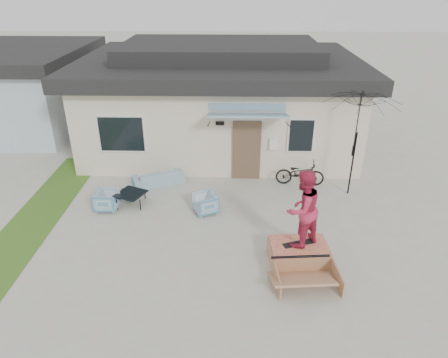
{
  "coord_description": "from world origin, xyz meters",
  "views": [
    {
      "loc": [
        0.54,
        -8.25,
        6.39
      ],
      "look_at": [
        0.3,
        1.8,
        1.3
      ],
      "focal_mm": 32.53,
      "sensor_mm": 36.0,
      "label": 1
    }
  ],
  "objects_px": {
    "loveseat": "(158,175)",
    "bicycle": "(300,171)",
    "coffee_table": "(131,198)",
    "skate_ramp": "(298,253)",
    "armchair_left": "(107,199)",
    "skateboard": "(299,243)",
    "armchair_right": "(205,202)",
    "skater": "(303,208)",
    "patio_umbrella": "(355,143)"
  },
  "relations": [
    {
      "from": "loveseat",
      "to": "skateboard",
      "type": "height_order",
      "value": "loveseat"
    },
    {
      "from": "armchair_right",
      "to": "skater",
      "type": "bearing_deg",
      "value": 24.13
    },
    {
      "from": "armchair_right",
      "to": "bicycle",
      "type": "height_order",
      "value": "bicycle"
    },
    {
      "from": "armchair_right",
      "to": "patio_umbrella",
      "type": "relative_size",
      "value": 0.23
    },
    {
      "from": "coffee_table",
      "to": "skate_ramp",
      "type": "relative_size",
      "value": 0.42
    },
    {
      "from": "bicycle",
      "to": "skater",
      "type": "bearing_deg",
      "value": 176.95
    },
    {
      "from": "bicycle",
      "to": "skate_ramp",
      "type": "bearing_deg",
      "value": 177.09
    },
    {
      "from": "armchair_left",
      "to": "coffee_table",
      "type": "bearing_deg",
      "value": -62.3
    },
    {
      "from": "armchair_left",
      "to": "coffee_table",
      "type": "xyz_separation_m",
      "value": [
        0.65,
        0.33,
        -0.15
      ]
    },
    {
      "from": "skate_ramp",
      "to": "skater",
      "type": "relative_size",
      "value": 0.94
    },
    {
      "from": "armchair_left",
      "to": "armchair_right",
      "type": "relative_size",
      "value": 1.02
    },
    {
      "from": "skate_ramp",
      "to": "skateboard",
      "type": "xyz_separation_m",
      "value": [
        -0.0,
        0.05,
        0.26
      ]
    },
    {
      "from": "skateboard",
      "to": "skate_ramp",
      "type": "bearing_deg",
      "value": -103.77
    },
    {
      "from": "bicycle",
      "to": "skateboard",
      "type": "relative_size",
      "value": 1.98
    },
    {
      "from": "skateboard",
      "to": "armchair_left",
      "type": "bearing_deg",
      "value": 138.73
    },
    {
      "from": "loveseat",
      "to": "skate_ramp",
      "type": "distance_m",
      "value": 5.81
    },
    {
      "from": "loveseat",
      "to": "bicycle",
      "type": "height_order",
      "value": "bicycle"
    },
    {
      "from": "skateboard",
      "to": "coffee_table",
      "type": "bearing_deg",
      "value": 132.9
    },
    {
      "from": "skateboard",
      "to": "bicycle",
      "type": "bearing_deg",
      "value": 63.07
    },
    {
      "from": "armchair_left",
      "to": "skateboard",
      "type": "relative_size",
      "value": 0.83
    },
    {
      "from": "loveseat",
      "to": "skater",
      "type": "relative_size",
      "value": 0.87
    },
    {
      "from": "bicycle",
      "to": "skateboard",
      "type": "height_order",
      "value": "bicycle"
    },
    {
      "from": "armchair_right",
      "to": "coffee_table",
      "type": "distance_m",
      "value": 2.37
    },
    {
      "from": "loveseat",
      "to": "skateboard",
      "type": "bearing_deg",
      "value": 114.26
    },
    {
      "from": "armchair_left",
      "to": "bicycle",
      "type": "distance_m",
      "value": 6.29
    },
    {
      "from": "armchair_right",
      "to": "bicycle",
      "type": "xyz_separation_m",
      "value": [
        3.06,
        1.86,
        0.18
      ]
    },
    {
      "from": "bicycle",
      "to": "skate_ramp",
      "type": "height_order",
      "value": "bicycle"
    },
    {
      "from": "armchair_right",
      "to": "patio_umbrella",
      "type": "height_order",
      "value": "patio_umbrella"
    },
    {
      "from": "patio_umbrella",
      "to": "loveseat",
      "type": "bearing_deg",
      "value": 175.36
    },
    {
      "from": "coffee_table",
      "to": "skate_ramp",
      "type": "distance_m",
      "value": 5.47
    },
    {
      "from": "armchair_right",
      "to": "coffee_table",
      "type": "bearing_deg",
      "value": -124.3
    },
    {
      "from": "coffee_table",
      "to": "skateboard",
      "type": "distance_m",
      "value": 5.45
    },
    {
      "from": "patio_umbrella",
      "to": "skateboard",
      "type": "bearing_deg",
      "value": -121.29
    },
    {
      "from": "armchair_right",
      "to": "skateboard",
      "type": "height_order",
      "value": "armchair_right"
    },
    {
      "from": "armchair_right",
      "to": "skateboard",
      "type": "xyz_separation_m",
      "value": [
        2.45,
        -2.19,
        0.15
      ]
    },
    {
      "from": "armchair_left",
      "to": "bicycle",
      "type": "bearing_deg",
      "value": -72.51
    },
    {
      "from": "bicycle",
      "to": "skater",
      "type": "distance_m",
      "value": 4.22
    },
    {
      "from": "loveseat",
      "to": "patio_umbrella",
      "type": "distance_m",
      "value": 6.47
    },
    {
      "from": "coffee_table",
      "to": "bicycle",
      "type": "distance_m",
      "value": 5.58
    },
    {
      "from": "armchair_left",
      "to": "patio_umbrella",
      "type": "xyz_separation_m",
      "value": [
        7.55,
        1.2,
        1.41
      ]
    },
    {
      "from": "coffee_table",
      "to": "skate_ramp",
      "type": "bearing_deg",
      "value": -29.12
    },
    {
      "from": "armchair_left",
      "to": "armchair_right",
      "type": "distance_m",
      "value": 2.98
    },
    {
      "from": "coffee_table",
      "to": "skate_ramp",
      "type": "height_order",
      "value": "skate_ramp"
    },
    {
      "from": "armchair_left",
      "to": "skate_ramp",
      "type": "height_order",
      "value": "armchair_left"
    },
    {
      "from": "skate_ramp",
      "to": "bicycle",
      "type": "bearing_deg",
      "value": 76.98
    },
    {
      "from": "loveseat",
      "to": "armchair_left",
      "type": "xyz_separation_m",
      "value": [
        -1.26,
        -1.71,
        0.01
      ]
    },
    {
      "from": "armchair_right",
      "to": "skateboard",
      "type": "relative_size",
      "value": 0.82
    },
    {
      "from": "armchair_right",
      "to": "coffee_table",
      "type": "xyz_separation_m",
      "value": [
        -2.33,
        0.42,
        -0.14
      ]
    },
    {
      "from": "loveseat",
      "to": "bicycle",
      "type": "bearing_deg",
      "value": 158.77
    },
    {
      "from": "patio_umbrella",
      "to": "armchair_left",
      "type": "bearing_deg",
      "value": -170.99
    }
  ]
}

